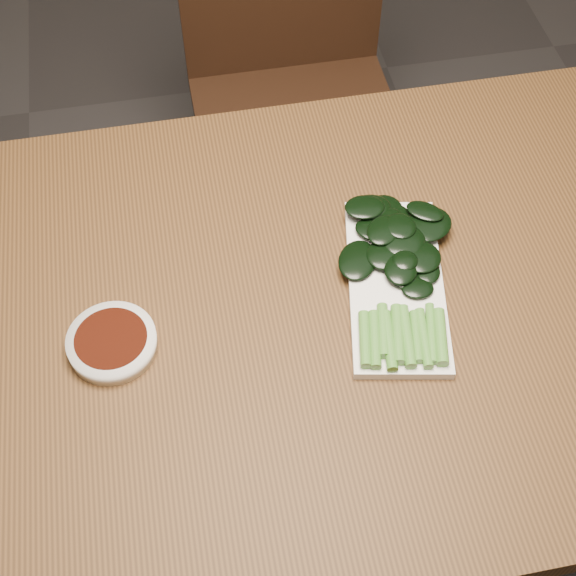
% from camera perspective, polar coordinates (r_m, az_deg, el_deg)
% --- Properties ---
extents(ground, '(6.00, 6.00, 0.00)m').
position_cam_1_polar(ground, '(1.77, 0.52, -14.98)').
color(ground, '#2E2C2C').
rests_on(ground, ground).
extents(table, '(1.40, 0.80, 0.75)m').
position_cam_1_polar(table, '(1.16, 0.77, -3.25)').
color(table, '#4E3116').
rests_on(table, ground).
extents(chair_far, '(0.44, 0.44, 0.89)m').
position_cam_1_polar(chair_far, '(1.80, 0.35, 14.18)').
color(chair_far, black).
rests_on(chair_far, ground).
extents(sauce_bowl, '(0.12, 0.12, 0.02)m').
position_cam_1_polar(sauce_bowl, '(1.08, -12.40, -3.80)').
color(sauce_bowl, white).
rests_on(sauce_bowl, table).
extents(serving_plate, '(0.18, 0.31, 0.01)m').
position_cam_1_polar(serving_plate, '(1.12, 7.66, 0.24)').
color(serving_plate, white).
rests_on(serving_plate, table).
extents(gai_lan, '(0.20, 0.31, 0.02)m').
position_cam_1_polar(gai_lan, '(1.12, 7.76, 1.88)').
color(gai_lan, '#539533').
rests_on(gai_lan, serving_plate).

